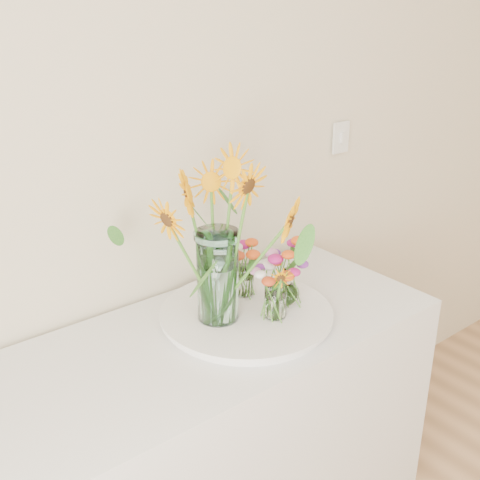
{
  "coord_description": "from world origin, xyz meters",
  "views": [
    {
      "loc": [
        -1.31,
        0.71,
        1.82
      ],
      "look_at": [
        -0.31,
        1.94,
        1.16
      ],
      "focal_mm": 45.0,
      "sensor_mm": 36.0,
      "label": 1
    }
  ],
  "objects_px": {
    "tray": "(246,316)",
    "small_vase_b": "(287,286)",
    "mason_jar": "(218,276)",
    "counter": "(213,456)",
    "small_vase_a": "(275,301)",
    "small_vase_c": "(245,281)"
  },
  "relations": [
    {
      "from": "counter",
      "to": "mason_jar",
      "type": "xyz_separation_m",
      "value": [
        0.04,
        0.02,
        0.61
      ]
    },
    {
      "from": "counter",
      "to": "small_vase_b",
      "type": "relative_size",
      "value": 12.01
    },
    {
      "from": "tray",
      "to": "small_vase_b",
      "type": "height_order",
      "value": "small_vase_b"
    },
    {
      "from": "mason_jar",
      "to": "small_vase_a",
      "type": "relative_size",
      "value": 2.54
    },
    {
      "from": "counter",
      "to": "mason_jar",
      "type": "relative_size",
      "value": 5.02
    },
    {
      "from": "tray",
      "to": "small_vase_a",
      "type": "height_order",
      "value": "small_vase_a"
    },
    {
      "from": "counter",
      "to": "tray",
      "type": "xyz_separation_m",
      "value": [
        0.13,
        -0.0,
        0.46
      ]
    },
    {
      "from": "tray",
      "to": "mason_jar",
      "type": "xyz_separation_m",
      "value": [
        -0.09,
        0.02,
        0.15
      ]
    },
    {
      "from": "mason_jar",
      "to": "small_vase_b",
      "type": "bearing_deg",
      "value": -13.96
    },
    {
      "from": "mason_jar",
      "to": "small_vase_b",
      "type": "distance_m",
      "value": 0.24
    },
    {
      "from": "tray",
      "to": "small_vase_b",
      "type": "xyz_separation_m",
      "value": [
        0.13,
        -0.03,
        0.07
      ]
    },
    {
      "from": "counter",
      "to": "tray",
      "type": "relative_size",
      "value": 2.82
    },
    {
      "from": "small_vase_b",
      "to": "small_vase_c",
      "type": "bearing_deg",
      "value": 118.93
    },
    {
      "from": "small_vase_b",
      "to": "small_vase_c",
      "type": "height_order",
      "value": "small_vase_b"
    },
    {
      "from": "small_vase_a",
      "to": "small_vase_c",
      "type": "xyz_separation_m",
      "value": [
        0.02,
        0.16,
        -0.01
      ]
    },
    {
      "from": "small_vase_b",
      "to": "mason_jar",
      "type": "bearing_deg",
      "value": 166.04
    },
    {
      "from": "counter",
      "to": "small_vase_a",
      "type": "bearing_deg",
      "value": -23.65
    },
    {
      "from": "tray",
      "to": "small_vase_c",
      "type": "bearing_deg",
      "value": 53.72
    },
    {
      "from": "counter",
      "to": "small_vase_c",
      "type": "xyz_separation_m",
      "value": [
        0.2,
        0.09,
        0.52
      ]
    },
    {
      "from": "tray",
      "to": "small_vase_b",
      "type": "relative_size",
      "value": 4.26
    },
    {
      "from": "tray",
      "to": "small_vase_b",
      "type": "bearing_deg",
      "value": -14.58
    },
    {
      "from": "tray",
      "to": "small_vase_c",
      "type": "distance_m",
      "value": 0.12
    }
  ]
}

